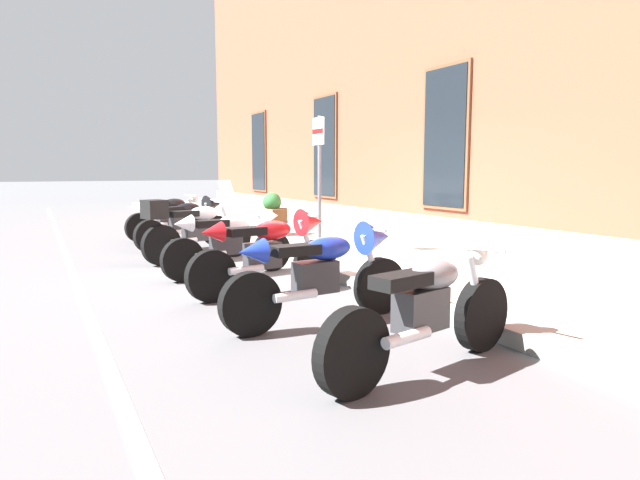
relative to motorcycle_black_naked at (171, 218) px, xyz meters
The scene contains 13 objects.
ground_plane 4.69m from the motorcycle_black_naked, 12.39° to the left, with size 140.00×140.00×0.00m, color #4C4C4F.
sidewalk 5.18m from the motorcycle_black_naked, 28.11° to the left, with size 33.55×2.86×0.16m, color gray.
lane_stripe 5.08m from the motorcycle_black_naked, 25.79° to the right, with size 33.55×0.12×0.01m, color silver.
brick_pub_facade 9.09m from the motorcycle_black_naked, 56.32° to the left, with size 27.55×6.04×8.78m.
motorcycle_black_naked is the anchor object (origin of this frame).
motorcycle_black_sport 1.52m from the motorcycle_black_naked, ahead, with size 0.81×2.01×1.03m.
motorcycle_silver_touring 3.14m from the motorcycle_black_naked, ahead, with size 0.87×2.01×1.36m.
motorcycle_white_sport 4.63m from the motorcycle_black_naked, ahead, with size 0.66×2.05×1.03m.
motorcycle_red_sport 5.98m from the motorcycle_black_naked, ahead, with size 0.67×2.12×1.05m.
motorcycle_blue_sport 7.52m from the motorcycle_black_naked, ahead, with size 0.62×2.15×1.02m.
motorcycle_grey_naked 9.09m from the motorcycle_black_naked, ahead, with size 0.77×2.14×0.93m.
parking_sign 4.52m from the motorcycle_black_naked, 21.44° to the left, with size 0.36×0.07×2.27m.
barrel_planter 2.29m from the motorcycle_black_naked, 53.88° to the left, with size 0.69×0.69×0.90m.
Camera 1 is at (7.92, -3.64, 1.56)m, focal length 31.58 mm.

